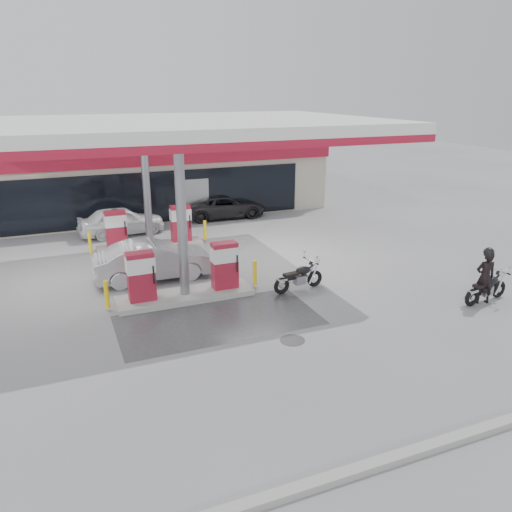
{
  "coord_description": "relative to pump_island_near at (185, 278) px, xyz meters",
  "views": [
    {
      "loc": [
        -3.63,
        -13.06,
        6.62
      ],
      "look_at": [
        2.5,
        1.89,
        1.2
      ],
      "focal_mm": 35.0,
      "sensor_mm": 36.0,
      "label": 1
    }
  ],
  "objects": [
    {
      "name": "pump_island_far",
      "position": [
        0.0,
        6.0,
        0.0
      ],
      "size": [
        5.14,
        1.3,
        1.78
      ],
      "color": "#9E9E99",
      "rests_on": "ground"
    },
    {
      "name": "main_motorcycle",
      "position": [
        9.04,
        -3.99,
        -0.26
      ],
      "size": [
        1.97,
        0.76,
        1.02
      ],
      "rotation": [
        0.0,
        0.0,
        0.15
      ],
      "color": "black",
      "rests_on": "ground"
    },
    {
      "name": "ground",
      "position": [
        0.0,
        -2.0,
        -0.71
      ],
      "size": [
        90.0,
        90.0,
        0.0
      ],
      "primitive_type": "plane",
      "color": "gray",
      "rests_on": "ground"
    },
    {
      "name": "kerb",
      "position": [
        0.0,
        -9.0,
        -0.64
      ],
      "size": [
        28.0,
        0.25,
        0.15
      ],
      "primitive_type": "cube",
      "color": "gray",
      "rests_on": "ground"
    },
    {
      "name": "wet_patch",
      "position": [
        0.5,
        -2.0,
        -0.71
      ],
      "size": [
        6.0,
        3.0,
        0.0
      ],
      "primitive_type": "cube",
      "color": "#4C4C4F",
      "rests_on": "ground"
    },
    {
      "name": "parked_car_right",
      "position": [
        4.82,
        10.0,
        -0.1
      ],
      "size": [
        4.48,
        2.23,
        1.22
      ],
      "primitive_type": "imported",
      "rotation": [
        0.0,
        0.0,
        1.52
      ],
      "color": "black",
      "rests_on": "ground"
    },
    {
      "name": "pump_island_near",
      "position": [
        0.0,
        0.0,
        0.0
      ],
      "size": [
        5.14,
        1.3,
        1.78
      ],
      "color": "#9E9E99",
      "rests_on": "ground"
    },
    {
      "name": "sedan_white",
      "position": [
        -0.84,
        8.66,
        -0.03
      ],
      "size": [
        4.15,
        2.04,
        1.36
      ],
      "primitive_type": "imported",
      "rotation": [
        0.0,
        0.0,
        1.68
      ],
      "color": "white",
      "rests_on": "ground"
    },
    {
      "name": "parked_motorcycle",
      "position": [
        3.84,
        -0.79,
        -0.26
      ],
      "size": [
        1.98,
        0.76,
        1.01
      ],
      "rotation": [
        0.0,
        0.0,
        0.13
      ],
      "color": "black",
      "rests_on": "ground"
    },
    {
      "name": "canopy",
      "position": [
        0.0,
        3.0,
        4.56
      ],
      "size": [
        16.0,
        10.02,
        5.51
      ],
      "color": "silver",
      "rests_on": "ground"
    },
    {
      "name": "attendant",
      "position": [
        -1.22,
        7.0,
        0.12
      ],
      "size": [
        0.82,
        0.95,
        1.67
      ],
      "primitive_type": "imported",
      "rotation": [
        0.0,
        0.0,
        1.84
      ],
      "color": "#4D4E52",
      "rests_on": "ground"
    },
    {
      "name": "store_building",
      "position": [
        0.01,
        13.94,
        1.3
      ],
      "size": [
        22.0,
        8.22,
        4.0
      ],
      "color": "#BEB29F",
      "rests_on": "ground"
    },
    {
      "name": "hatchback_silver",
      "position": [
        -0.59,
        2.2,
        -0.0
      ],
      "size": [
        4.31,
        1.52,
        1.42
      ],
      "primitive_type": "imported",
      "rotation": [
        0.0,
        0.0,
        1.57
      ],
      "color": "#A0A3A8",
      "rests_on": "ground"
    },
    {
      "name": "biker_main",
      "position": [
        8.85,
        -4.02,
        0.18
      ],
      "size": [
        0.74,
        0.58,
        1.78
      ],
      "primitive_type": "imported",
      "rotation": [
        0.0,
        0.0,
        2.87
      ],
      "color": "black",
      "rests_on": "ground"
    },
    {
      "name": "drain_cover",
      "position": [
        2.0,
        -4.0,
        -0.71
      ],
      "size": [
        0.7,
        0.7,
        0.01
      ],
      "primitive_type": "cylinder",
      "color": "#38383A",
      "rests_on": "ground"
    }
  ]
}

